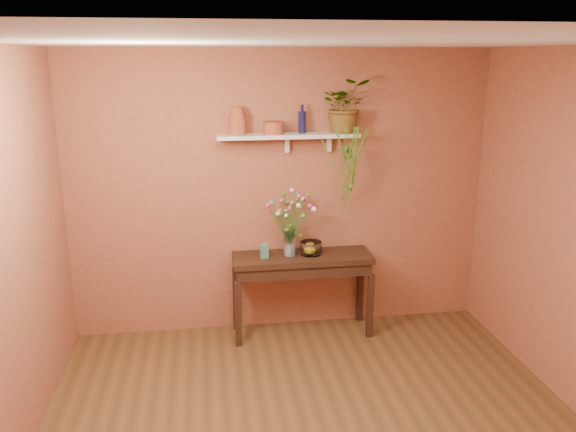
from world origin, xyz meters
TOP-DOWN VIEW (x-y plane):
  - room at (0.00, 0.00)m, footprint 4.04×4.04m
  - sideboard at (0.17, 1.77)m, footprint 1.32×0.42m
  - wall_shelf at (0.06, 1.87)m, footprint 1.30×0.24m
  - terracotta_jug at (-0.41, 1.87)m, footprint 0.20×0.20m
  - terracotta_pot at (-0.08, 1.87)m, footprint 0.18×0.18m
  - blue_bottle at (0.18, 1.90)m, footprint 0.09×0.09m
  - spider_plant at (0.58, 1.89)m, footprint 0.44×0.38m
  - plant_fronds at (0.59, 1.74)m, footprint 0.48×0.40m
  - glass_vase at (0.05, 1.78)m, footprint 0.11×0.11m
  - bouquet at (0.06, 1.78)m, footprint 0.46×0.41m
  - glass_bowl at (0.25, 1.79)m, footprint 0.21×0.21m
  - lemon at (0.25, 1.79)m, footprint 0.08×0.08m
  - carton at (-0.19, 1.74)m, footprint 0.08×0.07m

SIDE VIEW (x-z plane):
  - sideboard at x=0.17m, z-range 0.28..1.08m
  - lemon at x=0.25m, z-range 0.80..0.89m
  - glass_bowl at x=0.25m, z-range 0.79..0.92m
  - carton at x=-0.19m, z-range 0.80..0.93m
  - glass_vase at x=0.05m, z-range 0.78..1.01m
  - bouquet at x=0.06m, z-range 0.98..1.49m
  - room at x=0.00m, z-range 0.00..2.70m
  - plant_fronds at x=0.59m, z-range 1.28..2.12m
  - wall_shelf at x=0.06m, z-range 1.82..2.01m
  - terracotta_pot at x=-0.08m, z-range 1.94..2.05m
  - blue_bottle at x=0.18m, z-range 1.91..2.17m
  - terracotta_jug at x=-0.41m, z-range 1.93..2.19m
  - spider_plant at x=0.58m, z-range 1.94..2.43m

